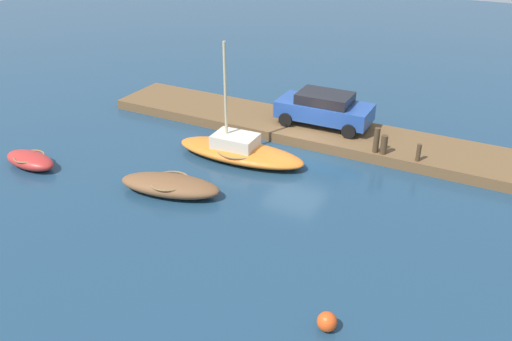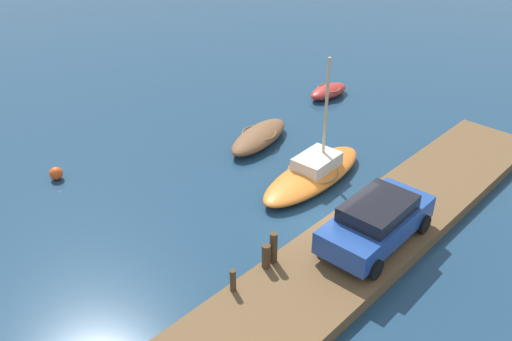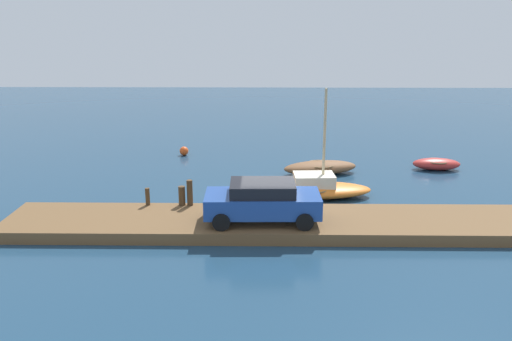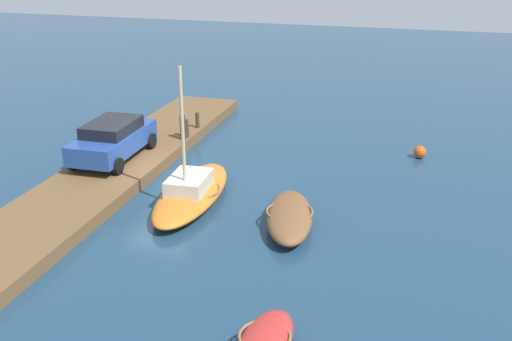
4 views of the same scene
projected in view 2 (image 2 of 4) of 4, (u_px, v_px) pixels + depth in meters
The scene contains 10 objects.
ground_plane at pixel (326, 220), 19.61m from camera, with size 84.00×84.00×0.00m, color navy.
dock_platform at pixel (371, 237), 18.41m from camera, with size 20.46×3.26×0.45m, color brown.
sailboat_orange at pixel (313, 172), 21.64m from camera, with size 5.76×2.22×4.92m.
rowboat_brown at pixel (259, 137), 24.39m from camera, with size 4.10×2.25×0.69m.
dinghy_red at pixel (328, 91), 28.90m from camera, with size 2.56×1.27×0.62m.
mooring_post_west at pixel (233, 280), 15.73m from camera, with size 0.18×0.18×0.72m, color #47331E.
mooring_post_mid_west at pixel (266, 256), 16.59m from camera, with size 0.27×0.27×0.80m, color #47331E.
mooring_post_mid_east at pixel (274, 248), 16.73m from camera, with size 0.24×0.24×1.07m, color #47331E.
parked_car at pixel (377, 221), 17.44m from camera, with size 4.31×2.14×1.53m.
marker_buoy at pixel (56, 173), 21.86m from camera, with size 0.52×0.52×0.52m, color #E54C19.
Camera 2 is at (-13.33, -9.10, 11.55)m, focal length 38.91 mm.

